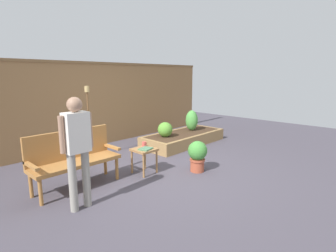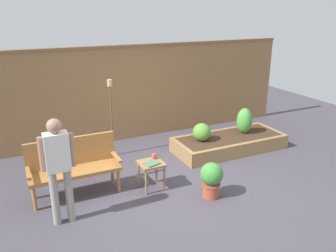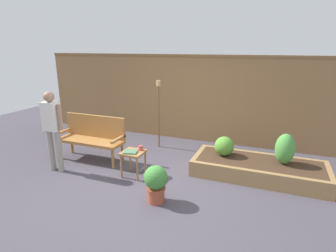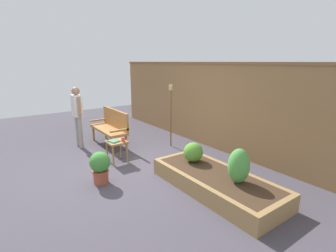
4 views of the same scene
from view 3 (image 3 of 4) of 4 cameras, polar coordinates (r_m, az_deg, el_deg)
ground_plane at (r=5.07m, az=-4.61°, el=-11.42°), size 14.00×14.00×0.00m
fence_back at (r=7.03m, az=4.66°, el=5.82°), size 8.40×0.14×2.16m
garden_bench at (r=6.07m, az=-15.33°, el=-1.70°), size 1.44×0.48×0.94m
side_table at (r=5.17m, az=-7.20°, el=-6.12°), size 0.40×0.40×0.48m
cup_on_table at (r=5.17m, az=-5.66°, el=-4.53°), size 0.12×0.08×0.09m
book_on_table at (r=5.09m, az=-7.75°, el=-5.32°), size 0.28×0.25×0.03m
potted_boxwood at (r=4.33m, az=-2.54°, el=-11.45°), size 0.37×0.37×0.60m
raised_planter_bed at (r=5.47m, az=18.16°, el=-8.38°), size 2.40×1.00×0.30m
shrub_near_bench at (r=5.46m, az=11.55°, el=-4.10°), size 0.37×0.37×0.37m
shrub_far_corner at (r=5.36m, az=23.01°, el=-4.39°), size 0.34×0.34×0.56m
tiki_torch at (r=6.43m, az=-1.94°, el=5.03°), size 0.10×0.10×1.60m
person_by_bench at (r=5.61m, az=-22.83°, el=0.29°), size 0.47×0.20×1.56m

